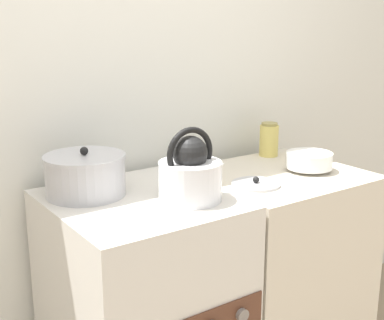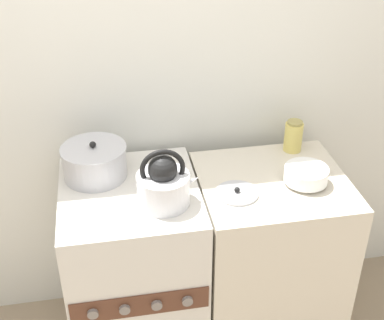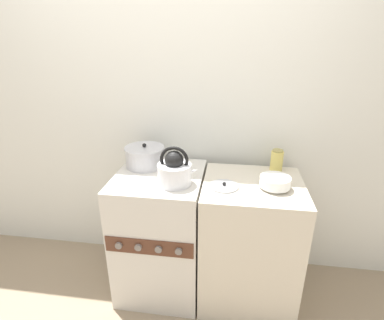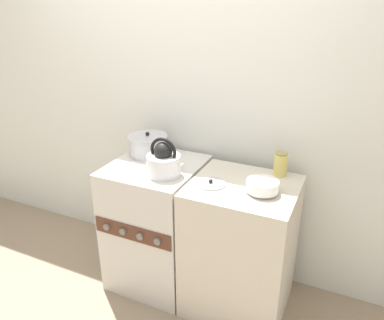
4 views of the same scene
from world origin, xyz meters
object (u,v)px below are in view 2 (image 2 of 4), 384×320
Objects in this scene: stove at (135,272)px; enamel_bowl at (306,175)px; kettle at (164,184)px; cooking_pot at (95,162)px; storage_jar at (293,136)px; loose_pot_lid at (237,193)px.

enamel_bowl reaches higher than stove.
kettle is 0.61m from enamel_bowl.
cooking_pot is at bearing 166.92° from enamel_bowl.
cooking_pot is at bearing 133.56° from stove.
enamel_bowl is at bearing -98.01° from storage_jar.
kettle is at bearing -43.27° from cooking_pot.
stove is at bearing -164.81° from storage_jar.
kettle is at bearing -153.54° from storage_jar.
storage_jar reaches higher than enamel_bowl.
stove is 4.91× the size of enamel_bowl.
stove is 3.53× the size of kettle.
stove is at bearing -46.44° from cooking_pot.
storage_jar is at bearing 26.46° from kettle.
loose_pot_lid is (-0.31, -0.03, -0.04)m from enamel_bowl.
kettle is 0.73m from storage_jar.
storage_jar is at bearing 4.71° from cooking_pot.
kettle is 0.93× the size of cooking_pot.
cooking_pot is 0.92m from storage_jar.
storage_jar is (0.78, 0.21, 0.52)m from stove.
enamel_bowl is (0.61, 0.05, -0.06)m from kettle.
cooking_pot reaches higher than loose_pot_lid.
kettle is at bearing -176.48° from loose_pot_lid.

